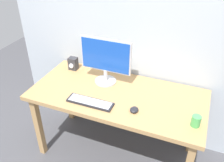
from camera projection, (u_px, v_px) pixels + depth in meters
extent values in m
plane|color=#4C4C51|center=(117.00, 151.00, 2.61)|extent=(6.00, 6.00, 0.00)
cube|color=tan|center=(117.00, 95.00, 2.21)|extent=(1.58, 0.74, 0.04)
cube|color=tan|center=(39.00, 127.00, 2.41)|extent=(0.06, 0.06, 0.72)
cube|color=tan|center=(70.00, 94.00, 2.88)|extent=(0.06, 0.06, 0.72)
cube|color=tan|center=(195.00, 125.00, 2.43)|extent=(0.06, 0.06, 0.72)
cylinder|color=silver|center=(106.00, 81.00, 2.36)|extent=(0.21, 0.21, 0.02)
cylinder|color=silver|center=(106.00, 75.00, 2.33)|extent=(0.04, 0.04, 0.12)
cube|color=silver|center=(106.00, 55.00, 2.22)|extent=(0.49, 0.02, 0.32)
cube|color=blue|center=(105.00, 56.00, 2.21)|extent=(0.47, 0.01, 0.30)
cube|color=#232328|center=(90.00, 102.00, 2.08)|extent=(0.41, 0.12, 0.02)
cube|color=silver|center=(90.00, 101.00, 2.07)|extent=(0.37, 0.10, 0.00)
ellipsoid|color=#232328|center=(134.00, 110.00, 1.98)|extent=(0.07, 0.08, 0.03)
cube|color=#333338|center=(73.00, 63.00, 2.54)|extent=(0.09, 0.07, 0.13)
cylinder|color=silver|center=(71.00, 66.00, 2.51)|extent=(0.05, 0.01, 0.05)
cylinder|color=#4CB259|center=(196.00, 121.00, 1.82)|extent=(0.07, 0.07, 0.09)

